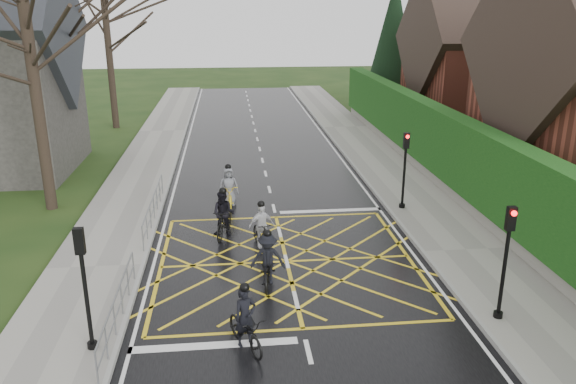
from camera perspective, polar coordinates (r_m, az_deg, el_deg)
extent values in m
plane|color=black|center=(18.26, -0.14, -7.09)|extent=(120.00, 120.00, 0.00)
cube|color=black|center=(18.25, -0.14, -7.07)|extent=(9.00, 80.00, 0.01)
cube|color=gray|center=(19.71, 17.58, -5.76)|extent=(3.00, 80.00, 0.15)
cube|color=gray|center=(18.65, -18.96, -7.34)|extent=(3.00, 80.00, 0.15)
cube|color=slate|center=(25.44, 16.04, 0.52)|extent=(0.50, 38.00, 0.70)
cube|color=#103C10|center=(24.97, 16.39, 4.34)|extent=(0.90, 38.00, 2.80)
cube|color=brown|center=(38.43, 19.64, 10.13)|extent=(9.00, 8.00, 6.00)
cube|color=#2E221C|center=(38.17, 20.12, 14.42)|extent=(9.80, 8.80, 8.80)
cylinder|color=black|center=(44.77, 10.27, 8.82)|extent=(0.50, 0.50, 1.20)
cone|color=black|center=(44.27, 10.61, 14.44)|extent=(4.60, 4.60, 10.00)
cylinder|color=black|center=(23.66, -24.50, 11.09)|extent=(0.44, 0.44, 11.00)
cylinder|color=black|center=(31.55, -21.98, 13.77)|extent=(0.44, 0.44, 12.00)
cylinder|color=black|center=(39.23, -17.73, 13.42)|extent=(0.44, 0.44, 10.00)
cylinder|color=slate|center=(14.90, -17.02, -9.90)|extent=(0.05, 5.00, 0.05)
cylinder|color=slate|center=(15.11, -16.86, -11.41)|extent=(0.04, 5.00, 0.04)
cylinder|color=slate|center=(13.07, -18.81, -17.01)|extent=(0.04, 0.04, 1.00)
cylinder|color=slate|center=(17.31, -15.41, -7.46)|extent=(0.04, 0.04, 1.00)
cylinder|color=slate|center=(21.71, -13.56, -0.53)|extent=(0.05, 6.00, 0.05)
cylinder|color=slate|center=(21.86, -13.47, -1.64)|extent=(0.04, 6.00, 0.04)
cylinder|color=slate|center=(19.11, -14.52, -4.86)|extent=(0.04, 0.04, 1.00)
cylinder|color=slate|center=(24.70, -12.65, 0.63)|extent=(0.04, 0.04, 1.00)
cylinder|color=black|center=(22.60, 11.71, 1.68)|extent=(0.10, 0.10, 3.00)
cylinder|color=black|center=(23.01, 11.49, -1.54)|extent=(0.24, 0.24, 0.30)
cube|color=black|center=(22.24, 11.94, 5.14)|extent=(0.22, 0.16, 0.62)
sphere|color=#FF0C0C|center=(22.09, 12.06, 5.52)|extent=(0.14, 0.14, 0.14)
cylinder|color=black|center=(15.34, 21.09, -7.42)|extent=(0.10, 0.10, 3.00)
cylinder|color=black|center=(15.95, 20.52, -11.80)|extent=(0.24, 0.24, 0.30)
cube|color=black|center=(14.81, 21.70, -2.53)|extent=(0.22, 0.16, 0.62)
sphere|color=#FF0C0C|center=(14.66, 22.00, -2.03)|extent=(0.14, 0.14, 0.14)
cylinder|color=black|center=(13.91, -19.80, -10.01)|extent=(0.10, 0.10, 3.00)
cylinder|color=black|center=(14.57, -19.21, -14.70)|extent=(0.24, 0.24, 0.30)
cube|color=black|center=(13.32, -20.44, -4.69)|extent=(0.22, 0.16, 0.62)
sphere|color=#FF0C0C|center=(13.36, -20.41, -3.78)|extent=(0.14, 0.14, 0.14)
imported|color=black|center=(13.90, -4.32, -13.86)|extent=(1.26, 1.82, 0.90)
imported|color=black|center=(13.82, -4.36, -12.53)|extent=(0.66, 0.57, 1.54)
sphere|color=black|center=(13.44, -4.44, -9.65)|extent=(0.24, 0.24, 0.24)
imported|color=black|center=(20.07, -6.52, -3.08)|extent=(0.97, 1.89, 1.09)
imported|color=black|center=(20.06, -6.55, -2.21)|extent=(0.95, 0.82, 1.67)
sphere|color=black|center=(19.77, -6.64, 0.11)|extent=(0.26, 0.26, 0.26)
imported|color=black|center=(16.68, -2.04, -7.94)|extent=(0.82, 1.82, 0.92)
imported|color=black|center=(16.63, -2.07, -6.79)|extent=(1.07, 0.70, 1.57)
sphere|color=black|center=(16.30, -2.11, -4.24)|extent=(0.25, 0.25, 0.25)
imported|color=black|center=(19.06, -2.69, -4.31)|extent=(0.92, 1.74, 1.00)
imported|color=silver|center=(19.05, -2.72, -3.46)|extent=(0.97, 0.61, 1.54)
sphere|color=black|center=(18.77, -2.76, -1.23)|extent=(0.24, 0.24, 0.24)
imported|color=yellow|center=(23.16, -6.02, -0.27)|extent=(0.79, 1.86, 0.95)
imported|color=slate|center=(23.16, -6.05, 0.58)|extent=(0.83, 0.58, 1.61)
sphere|color=black|center=(22.92, -6.12, 2.55)|extent=(0.25, 0.25, 0.25)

